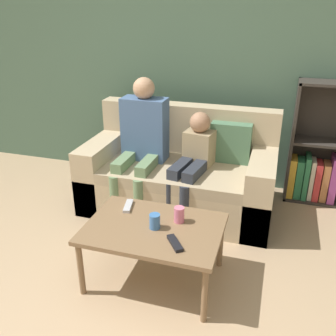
# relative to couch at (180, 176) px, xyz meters

# --- Properties ---
(wall_back) EXTENTS (12.00, 0.06, 2.60)m
(wall_back) POSITION_rel_couch_xyz_m (-0.10, 0.68, 1.00)
(wall_back) COLOR #4C6B56
(wall_back) RESTS_ON ground_plane
(couch) EXTENTS (1.70, 0.86, 0.91)m
(couch) POSITION_rel_couch_xyz_m (0.00, 0.00, 0.00)
(couch) COLOR tan
(couch) RESTS_ON ground_plane
(bookshelf) EXTENTS (0.58, 0.28, 1.15)m
(bookshelf) POSITION_rel_couch_xyz_m (1.22, 0.53, 0.12)
(bookshelf) COLOR #332D28
(bookshelf) RESTS_ON ground_plane
(coffee_table) EXTENTS (0.90, 0.64, 0.43)m
(coffee_table) POSITION_rel_couch_xyz_m (0.11, -1.06, 0.08)
(coffee_table) COLOR brown
(coffee_table) RESTS_ON ground_plane
(person_adult) EXTENTS (0.41, 0.61, 1.20)m
(person_adult) POSITION_rel_couch_xyz_m (-0.34, -0.08, 0.39)
(person_adult) COLOR #66845B
(person_adult) RESTS_ON ground_plane
(person_child) EXTENTS (0.33, 0.63, 0.93)m
(person_child) POSITION_rel_couch_xyz_m (0.15, -0.13, 0.24)
(person_child) COLOR #282D38
(person_child) RESTS_ON ground_plane
(cup_near) EXTENTS (0.07, 0.07, 0.11)m
(cup_near) POSITION_rel_couch_xyz_m (0.25, -0.95, 0.18)
(cup_near) COLOR pink
(cup_near) RESTS_ON coffee_table
(cup_far) EXTENTS (0.07, 0.07, 0.10)m
(cup_far) POSITION_rel_couch_xyz_m (0.12, -1.07, 0.17)
(cup_far) COLOR #3D70B2
(cup_far) RESTS_ON coffee_table
(tv_remote_0) EXTENTS (0.14, 0.17, 0.02)m
(tv_remote_0) POSITION_rel_couch_xyz_m (0.29, -1.21, 0.13)
(tv_remote_0) COLOR black
(tv_remote_0) RESTS_ON coffee_table
(tv_remote_1) EXTENTS (0.08, 0.18, 0.02)m
(tv_remote_1) POSITION_rel_couch_xyz_m (-0.15, -0.87, 0.13)
(tv_remote_1) COLOR #B7B7BC
(tv_remote_1) RESTS_ON coffee_table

